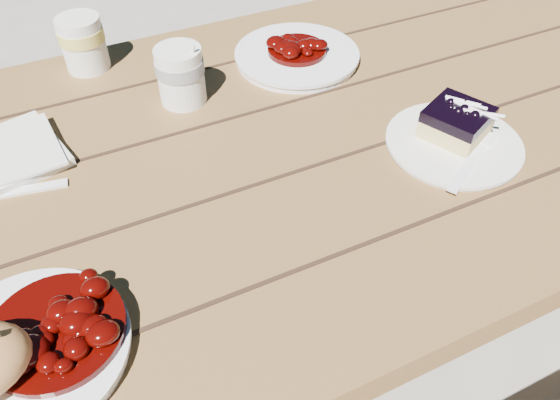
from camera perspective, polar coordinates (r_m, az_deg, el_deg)
name	(u,v)px	position (r m, az deg, el deg)	size (l,w,h in m)	color
ground	(228,397)	(1.42, -5.47, -19.79)	(60.00, 60.00, 0.00)	gray
picnic_table	(204,237)	(0.92, -7.94, -3.86)	(2.00, 1.55, 0.75)	brown
main_plate	(31,352)	(0.65, -24.58, -14.26)	(0.20, 0.20, 0.02)	white
goulash_stew	(51,323)	(0.63, -22.77, -11.73)	(0.15, 0.15, 0.04)	#3C0402
dessert_plate	(453,144)	(0.87, 17.66, 5.57)	(0.20, 0.20, 0.01)	white
blueberry_cake	(457,122)	(0.87, 17.98, 7.79)	(0.11, 0.11, 0.05)	#D2BF72
fork_dessert	(468,166)	(0.82, 19.03, 3.38)	(0.03, 0.16, 0.01)	white
coffee_cup	(181,76)	(0.92, -10.33, 12.68)	(0.08, 0.08, 0.09)	white
napkin_stack	(6,156)	(0.90, -26.73, 4.10)	(0.15, 0.15, 0.01)	white
fork_table	(21,191)	(0.84, -25.45, 0.90)	(0.03, 0.16, 0.01)	white
second_plate	(297,56)	(1.03, 1.77, 14.76)	(0.22, 0.22, 0.02)	white
second_stew	(297,42)	(1.02, 1.81, 16.17)	(0.11, 0.11, 0.04)	#3C0402
second_cup	(83,43)	(1.05, -19.87, 15.13)	(0.08, 0.08, 0.09)	white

